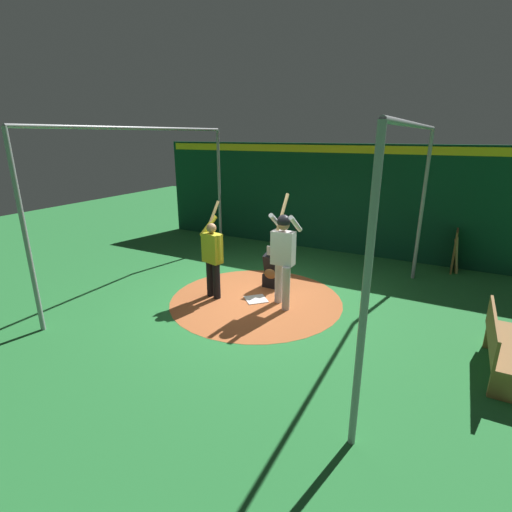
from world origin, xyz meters
TOP-DOWN VIEW (x-y plane):
  - ground_plane at (0.00, 0.00)m, footprint 26.63×26.63m
  - dirt_circle at (0.00, 0.00)m, footprint 3.52×3.52m
  - home_plate at (0.00, 0.00)m, footprint 0.59×0.59m
  - batter at (-0.01, 0.58)m, footprint 0.68×0.49m
  - catcher at (-0.82, 0.00)m, footprint 0.58×0.40m
  - visitor at (0.27, -0.86)m, footprint 0.61×0.51m
  - back_wall at (-4.19, 0.00)m, footprint 0.22×10.63m
  - cage_frame at (0.00, 0.00)m, footprint 5.77×5.50m
  - bat_rack at (-3.94, 3.52)m, footprint 0.82×0.20m
  - bench at (0.55, 4.17)m, footprint 1.60×0.36m

SIDE VIEW (x-z plane):
  - ground_plane at x=0.00m, z-range 0.00..0.00m
  - dirt_circle at x=0.00m, z-range 0.00..0.01m
  - home_plate at x=0.00m, z-range 0.01..0.02m
  - catcher at x=-0.82m, z-range -0.10..0.87m
  - bench at x=0.55m, z-range 0.02..0.87m
  - bat_rack at x=-3.94m, z-range -0.04..1.01m
  - visitor at x=0.27m, z-range -0.07..1.90m
  - batter at x=-0.01m, z-range 0.04..2.21m
  - back_wall at x=-4.19m, z-range 0.01..3.04m
  - cage_frame at x=0.00m, z-range 0.64..4.06m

